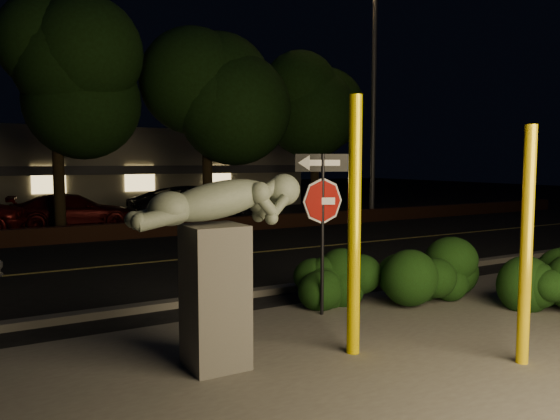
# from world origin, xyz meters

# --- Properties ---
(ground) EXTENTS (90.00, 90.00, 0.00)m
(ground) POSITION_xyz_m (0.00, 10.00, 0.00)
(ground) COLOR black
(ground) RESTS_ON ground
(patio) EXTENTS (14.00, 6.00, 0.02)m
(patio) POSITION_xyz_m (0.00, -1.00, 0.01)
(patio) COLOR #4C4944
(patio) RESTS_ON ground
(road) EXTENTS (80.00, 8.00, 0.01)m
(road) POSITION_xyz_m (0.00, 7.00, 0.01)
(road) COLOR black
(road) RESTS_ON ground
(lane_marking) EXTENTS (80.00, 0.12, 0.00)m
(lane_marking) POSITION_xyz_m (0.00, 7.00, 0.02)
(lane_marking) COLOR tan
(lane_marking) RESTS_ON road
(curb) EXTENTS (80.00, 0.25, 0.12)m
(curb) POSITION_xyz_m (0.00, 2.90, 0.06)
(curb) COLOR #4C4944
(curb) RESTS_ON ground
(brick_wall) EXTENTS (40.00, 0.35, 0.50)m
(brick_wall) POSITION_xyz_m (0.00, 11.30, 0.25)
(brick_wall) COLOR #442416
(brick_wall) RESTS_ON ground
(parking_lot) EXTENTS (40.00, 12.00, 0.01)m
(parking_lot) POSITION_xyz_m (0.00, 17.00, 0.01)
(parking_lot) COLOR black
(parking_lot) RESTS_ON ground
(building) EXTENTS (22.00, 10.20, 4.00)m
(building) POSITION_xyz_m (0.00, 24.99, 2.00)
(building) COLOR #746D5C
(building) RESTS_ON ground
(tree_far_b) EXTENTS (5.20, 5.20, 8.41)m
(tree_far_b) POSITION_xyz_m (-2.50, 13.20, 6.05)
(tree_far_b) COLOR black
(tree_far_b) RESTS_ON ground
(tree_far_c) EXTENTS (4.80, 4.80, 7.84)m
(tree_far_c) POSITION_xyz_m (2.50, 12.80, 5.66)
(tree_far_c) COLOR black
(tree_far_c) RESTS_ON ground
(tree_far_d) EXTENTS (4.40, 4.40, 7.42)m
(tree_far_d) POSITION_xyz_m (7.50, 13.30, 5.42)
(tree_far_d) COLOR black
(tree_far_d) RESTS_ON ground
(yellow_pole_left) EXTENTS (0.16, 0.16, 3.23)m
(yellow_pole_left) POSITION_xyz_m (-0.95, -0.35, 1.62)
(yellow_pole_left) COLOR #FFDB00
(yellow_pole_left) RESTS_ON ground
(yellow_pole_right) EXTENTS (0.14, 0.14, 2.85)m
(yellow_pole_right) POSITION_xyz_m (0.60, -1.64, 1.42)
(yellow_pole_right) COLOR yellow
(yellow_pole_right) RESTS_ON ground
(signpost) EXTENTS (0.81, 0.34, 2.54)m
(signpost) POSITION_xyz_m (-0.32, 1.26, 1.80)
(signpost) COLOR black
(signpost) RESTS_ON ground
(sculpture) EXTENTS (2.11, 0.66, 2.27)m
(sculpture) POSITION_xyz_m (-2.59, 0.09, 1.40)
(sculpture) COLOR #4C4944
(sculpture) RESTS_ON ground
(hedge_center) EXTENTS (1.94, 1.02, 0.98)m
(hedge_center) POSITION_xyz_m (0.16, 1.76, 0.49)
(hedge_center) COLOR black
(hedge_center) RESTS_ON ground
(hedge_right) EXTENTS (2.03, 1.26, 1.26)m
(hedge_right) POSITION_xyz_m (1.78, 1.02, 0.63)
(hedge_right) COLOR black
(hedge_right) RESTS_ON ground
(hedge_far_right) EXTENTS (1.71, 1.27, 1.07)m
(hedge_far_right) POSITION_xyz_m (3.15, -0.33, 0.53)
(hedge_far_right) COLOR black
(hedge_far_right) RESTS_ON ground
(streetlight) EXTENTS (1.52, 0.58, 10.26)m
(streetlight) POSITION_xyz_m (9.57, 12.42, 6.10)
(streetlight) COLOR #4C4C51
(streetlight) RESTS_ON ground
(parked_car_darkred) EXTENTS (4.47, 2.25, 1.25)m
(parked_car_darkred) POSITION_xyz_m (-1.82, 14.88, 0.62)
(parked_car_darkred) COLOR #390606
(parked_car_darkred) RESTS_ON ground
(parked_car_dark) EXTENTS (5.47, 2.81, 1.48)m
(parked_car_dark) POSITION_xyz_m (2.65, 14.08, 0.74)
(parked_car_dark) COLOR black
(parked_car_dark) RESTS_ON ground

